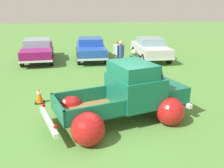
# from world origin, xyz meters

# --- Properties ---
(ground_plane) EXTENTS (80.00, 80.00, 0.00)m
(ground_plane) POSITION_xyz_m (0.00, 0.00, 0.00)
(ground_plane) COLOR #548C3D
(vintage_pickup_truck) EXTENTS (4.98, 3.76, 1.96)m
(vintage_pickup_truck) POSITION_xyz_m (0.37, 0.12, 0.76)
(vintage_pickup_truck) COLOR black
(vintage_pickup_truck) RESTS_ON ground
(show_car_0) EXTENTS (2.25, 4.63, 1.43)m
(show_car_0) POSITION_xyz_m (-3.78, 9.48, 0.79)
(show_car_0) COLOR black
(show_car_0) RESTS_ON ground
(show_car_1) EXTENTS (1.91, 4.17, 1.43)m
(show_car_1) POSITION_xyz_m (-0.32, 9.42, 0.78)
(show_car_1) COLOR black
(show_car_1) RESTS_ON ground
(show_car_2) EXTENTS (1.89, 4.21, 1.43)m
(show_car_2) POSITION_xyz_m (3.68, 8.94, 0.78)
(show_car_2) COLOR black
(show_car_2) RESTS_ON ground
(spectator_0) EXTENTS (0.50, 0.47, 1.75)m
(spectator_0) POSITION_xyz_m (1.13, 5.99, 1.00)
(spectator_0) COLOR black
(spectator_0) RESTS_ON ground
(spectator_1) EXTENTS (0.54, 0.39, 1.63)m
(spectator_1) POSITION_xyz_m (1.14, 6.95, 0.93)
(spectator_1) COLOR #4C4742
(spectator_1) RESTS_ON ground
(spectator_2) EXTENTS (0.49, 0.47, 1.80)m
(spectator_2) POSITION_xyz_m (1.23, 3.11, 1.04)
(spectator_2) COLOR #4C4742
(spectator_2) RESTS_ON ground
(lane_cone_0) EXTENTS (0.36, 0.36, 0.63)m
(lane_cone_0) POSITION_xyz_m (-2.74, 1.95, 0.31)
(lane_cone_0) COLOR black
(lane_cone_0) RESTS_ON ground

